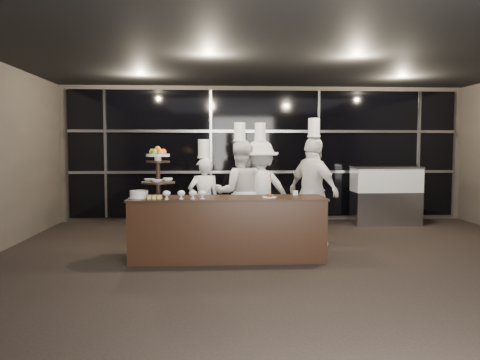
{
  "coord_description": "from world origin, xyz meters",
  "views": [
    {
      "loc": [
        -1.13,
        -5.44,
        1.65
      ],
      "look_at": [
        -0.74,
        1.63,
        1.15
      ],
      "focal_mm": 35.0,
      "sensor_mm": 36.0,
      "label": 1
    }
  ],
  "objects": [
    {
      "name": "chef_cup",
      "position": [
        0.1,
        1.58,
        0.96
      ],
      "size": [
        0.08,
        0.08,
        0.07
      ],
      "primitive_type": "cylinder",
      "color": "white",
      "rests_on": "buffet_counter"
    },
    {
      "name": "display_stand",
      "position": [
        -1.94,
        1.33,
        1.34
      ],
      "size": [
        0.48,
        0.48,
        0.74
      ],
      "color": "black",
      "rests_on": "buffet_counter"
    },
    {
      "name": "pastry_squares",
      "position": [
        -1.97,
        1.17,
        0.95
      ],
      "size": [
        0.2,
        0.13,
        0.05
      ],
      "color": "#EBC773",
      "rests_on": "buffet_counter"
    },
    {
      "name": "chef_a",
      "position": [
        -1.3,
        2.32,
        0.77
      ],
      "size": [
        0.61,
        0.48,
        1.78
      ],
      "color": "silver",
      "rests_on": "ground"
    },
    {
      "name": "layer_cake",
      "position": [
        -2.21,
        1.28,
        0.97
      ],
      "size": [
        0.3,
        0.3,
        0.11
      ],
      "color": "white",
      "rests_on": "buffet_counter"
    },
    {
      "name": "chef_c",
      "position": [
        -0.35,
        2.52,
        0.89
      ],
      "size": [
        1.23,
        0.83,
        2.06
      ],
      "color": "silver",
      "rests_on": "ground"
    },
    {
      "name": "display_case",
      "position": [
        2.53,
        4.3,
        0.69
      ],
      "size": [
        1.42,
        0.62,
        1.24
      ],
      "color": "#A5A5AA",
      "rests_on": "ground"
    },
    {
      "name": "compotes",
      "position": [
        -1.53,
        1.11,
        1.0
      ],
      "size": [
        0.61,
        0.11,
        0.12
      ],
      "color": "silver",
      "rests_on": "buffet_counter"
    },
    {
      "name": "room",
      "position": [
        0.0,
        0.0,
        1.5
      ],
      "size": [
        10.0,
        10.0,
        10.0
      ],
      "color": "black",
      "rests_on": "ground"
    },
    {
      "name": "buffet_counter",
      "position": [
        -0.94,
        1.33,
        0.47
      ],
      "size": [
        2.84,
        0.74,
        0.92
      ],
      "color": "black",
      "rests_on": "ground"
    },
    {
      "name": "window_wall",
      "position": [
        0.0,
        4.94,
        1.5
      ],
      "size": [
        8.6,
        0.1,
        2.8
      ],
      "color": "black",
      "rests_on": "ground"
    },
    {
      "name": "chef_d",
      "position": [
        0.5,
        2.15,
        0.92
      ],
      "size": [
        0.95,
        1.14,
        2.12
      ],
      "color": "white",
      "rests_on": "ground"
    },
    {
      "name": "small_plate",
      "position": [
        -0.34,
        1.23,
        0.94
      ],
      "size": [
        0.2,
        0.2,
        0.05
      ],
      "color": "white",
      "rests_on": "buffet_counter"
    },
    {
      "name": "chef_b",
      "position": [
        -0.7,
        2.37,
        0.89
      ],
      "size": [
        0.89,
        0.71,
        2.06
      ],
      "color": "silver",
      "rests_on": "ground"
    }
  ]
}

